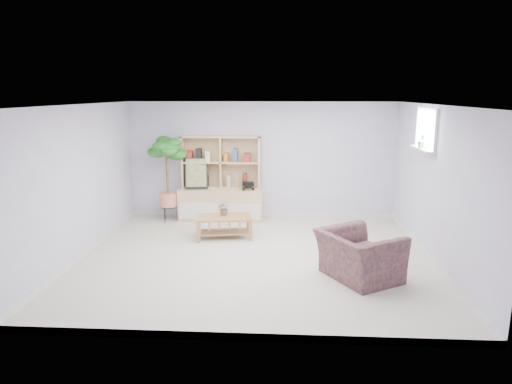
# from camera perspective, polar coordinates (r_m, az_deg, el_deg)

# --- Properties ---
(floor) EXTENTS (5.50, 5.00, 0.01)m
(floor) POSITION_cam_1_polar(r_m,az_deg,el_deg) (7.34, -0.26, -8.22)
(floor) COLOR beige
(floor) RESTS_ON ground
(ceiling) EXTENTS (5.50, 5.00, 0.01)m
(ceiling) POSITION_cam_1_polar(r_m,az_deg,el_deg) (6.88, -0.28, 10.85)
(ceiling) COLOR silver
(ceiling) RESTS_ON walls
(walls) EXTENTS (5.51, 5.01, 2.40)m
(walls) POSITION_cam_1_polar(r_m,az_deg,el_deg) (7.01, -0.27, 1.00)
(walls) COLOR silver
(walls) RESTS_ON floor
(baseboard) EXTENTS (5.50, 5.00, 0.10)m
(baseboard) POSITION_cam_1_polar(r_m,az_deg,el_deg) (7.33, -0.26, -7.86)
(baseboard) COLOR silver
(baseboard) RESTS_ON floor
(window) EXTENTS (0.10, 0.98, 0.68)m
(window) POSITION_cam_1_polar(r_m,az_deg,el_deg) (7.83, 20.56, 7.32)
(window) COLOR silver
(window) RESTS_ON walls
(window_sill) EXTENTS (0.14, 1.00, 0.04)m
(window_sill) POSITION_cam_1_polar(r_m,az_deg,el_deg) (7.84, 19.97, 5.02)
(window_sill) COLOR silver
(window_sill) RESTS_ON walls
(storage_unit) EXTENTS (1.72, 0.58, 1.72)m
(storage_unit) POSITION_cam_1_polar(r_m,az_deg,el_deg) (9.35, -4.42, 1.70)
(storage_unit) COLOR tan
(storage_unit) RESTS_ON floor
(poster) EXTENTS (0.47, 0.17, 0.64)m
(poster) POSITION_cam_1_polar(r_m,az_deg,el_deg) (9.36, -7.46, 2.30)
(poster) COLOR yellow
(poster) RESTS_ON storage_unit
(toy_truck) EXTENTS (0.35, 0.26, 0.18)m
(toy_truck) POSITION_cam_1_polar(r_m,az_deg,el_deg) (9.26, -1.00, 0.84)
(toy_truck) COLOR black
(toy_truck) RESTS_ON storage_unit
(coffee_table) EXTENTS (1.05, 0.69, 0.40)m
(coffee_table) POSITION_cam_1_polar(r_m,az_deg,el_deg) (8.28, -4.02, -4.39)
(coffee_table) COLOR #AE6F36
(coffee_table) RESTS_ON floor
(table_plant) EXTENTS (0.29, 0.27, 0.26)m
(table_plant) POSITION_cam_1_polar(r_m,az_deg,el_deg) (8.28, -3.97, -2.02)
(table_plant) COLOR #156B26
(table_plant) RESTS_ON coffee_table
(floor_tree) EXTENTS (0.76, 0.76, 1.73)m
(floor_tree) POSITION_cam_1_polar(r_m,az_deg,el_deg) (9.34, -11.00, 1.54)
(floor_tree) COLOR #307228
(floor_tree) RESTS_ON floor
(armchair) EXTENTS (1.31, 1.36, 0.77)m
(armchair) POSITION_cam_1_polar(r_m,az_deg,el_deg) (6.61, 12.75, -7.36)
(armchair) COLOR #121835
(armchair) RESTS_ON floor
(sill_plant) EXTENTS (0.14, 0.12, 0.23)m
(sill_plant) POSITION_cam_1_polar(r_m,az_deg,el_deg) (7.85, 20.00, 6.00)
(sill_plant) COLOR #307228
(sill_plant) RESTS_ON window_sill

